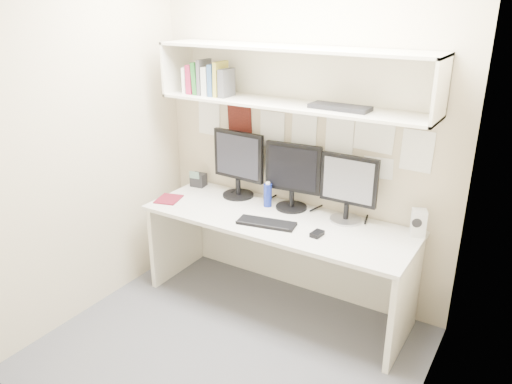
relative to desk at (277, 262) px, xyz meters
The scene contains 19 objects.
floor 0.75m from the desk, 90.00° to the right, with size 2.40×2.00×0.01m, color #4A4A50.
wall_back 1.00m from the desk, 90.00° to the left, with size 2.40×0.02×2.60m, color #BDAF91.
wall_front 1.90m from the desk, 90.00° to the right, with size 2.40×0.02×2.60m, color #BDAF91.
wall_left 1.65m from the desk, 151.57° to the right, with size 0.02×2.00×2.60m, color #BDAF91.
wall_right 1.65m from the desk, 28.43° to the right, with size 0.02×2.00×2.60m, color #BDAF91.
desk is the anchor object (origin of this frame).
overhead_hutch 1.37m from the desk, 90.00° to the left, with size 2.00×0.38×0.40m.
pinned_papers 0.95m from the desk, 90.00° to the left, with size 1.92×0.01×0.48m, color white, non-canonical shape.
monitor_left 0.84m from the desk, 155.63° to the left, with size 0.46×0.25×0.53m.
monitor_center 0.67m from the desk, 89.83° to the left, with size 0.43×0.24×0.50m.
monitor_right 0.80m from the desk, 26.53° to the left, with size 0.42×0.23×0.48m.
keyboard 0.40m from the desk, 94.64° to the right, with size 0.41×0.15×0.02m, color black.
mouse 0.54m from the desk, 18.29° to the right, with size 0.06×0.10×0.03m, color black.
speaker 1.07m from the desk, 14.16° to the left, with size 0.12×0.12×0.19m.
blue_bottle 0.51m from the desk, 138.94° to the left, with size 0.06×0.06×0.20m.
maroon_notebook 0.99m from the desk, behind, with size 0.17×0.21×0.01m, color maroon.
desk_phone 1.02m from the desk, 165.78° to the left, with size 0.13×0.12×0.14m.
book_stack 1.46m from the desk, 169.45° to the left, with size 0.38×0.16×0.26m.
hutch_tray 1.25m from the desk, 20.65° to the left, with size 0.40×0.15×0.03m, color black.
Camera 1 is at (1.60, -2.25, 2.21)m, focal length 35.00 mm.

